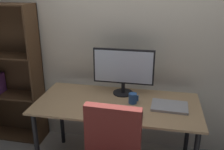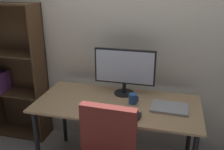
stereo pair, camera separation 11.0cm
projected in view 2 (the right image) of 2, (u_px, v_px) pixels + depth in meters
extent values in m
cube|color=beige|center=(129.00, 32.00, 2.60)|extent=(6.40, 0.10, 2.60)
cube|color=tan|center=(117.00, 104.00, 2.32)|extent=(1.52, 0.71, 0.02)
cylinder|color=black|center=(37.00, 145.00, 2.34)|extent=(0.04, 0.04, 0.72)
cylinder|color=black|center=(64.00, 114.00, 2.88)|extent=(0.04, 0.04, 0.72)
cylinder|color=black|center=(190.00, 131.00, 2.56)|extent=(0.04, 0.04, 0.72)
cylinder|color=black|center=(124.00, 93.00, 2.51)|extent=(0.20, 0.20, 0.01)
cylinder|color=black|center=(124.00, 88.00, 2.49)|extent=(0.04, 0.04, 0.10)
cube|color=black|center=(125.00, 67.00, 2.41)|extent=(0.60, 0.03, 0.35)
cube|color=silver|center=(124.00, 67.00, 2.40)|extent=(0.57, 0.01, 0.32)
cube|color=black|center=(113.00, 113.00, 2.12)|extent=(0.29, 0.11, 0.02)
cube|color=black|center=(137.00, 116.00, 2.05)|extent=(0.07, 0.10, 0.03)
cylinder|color=#285193|center=(133.00, 99.00, 2.29)|extent=(0.08, 0.08, 0.10)
cube|color=#285193|center=(138.00, 99.00, 2.27)|extent=(0.02, 0.01, 0.05)
cube|color=#99999E|center=(170.00, 108.00, 2.20)|extent=(0.33, 0.24, 0.02)
cube|color=maroon|center=(108.00, 139.00, 1.76)|extent=(0.40, 0.08, 0.52)
cube|color=#4C331E|center=(41.00, 76.00, 2.81)|extent=(0.02, 0.28, 1.59)
cube|color=#4C331E|center=(21.00, 70.00, 3.01)|extent=(0.69, 0.01, 1.59)
cube|color=#4C331E|center=(23.00, 132.00, 3.16)|extent=(0.65, 0.26, 0.02)
cube|color=#4C331E|center=(17.00, 93.00, 2.97)|extent=(0.65, 0.26, 0.02)
cube|color=#4C331E|center=(12.00, 54.00, 2.80)|extent=(0.65, 0.26, 0.02)
cube|color=#4C331E|center=(4.00, 4.00, 2.61)|extent=(0.65, 0.26, 0.02)
cube|color=gold|center=(2.00, 84.00, 2.97)|extent=(0.03, 0.22, 0.18)
cube|color=#723884|center=(4.00, 82.00, 2.95)|extent=(0.03, 0.22, 0.23)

